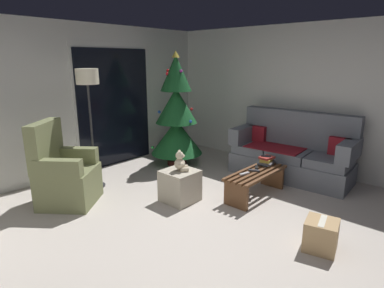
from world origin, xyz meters
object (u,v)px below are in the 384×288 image
at_px(ottoman, 180,186).
at_px(remote_graphite, 254,170).
at_px(armchair, 64,175).
at_px(remote_silver, 244,174).
at_px(teddy_bear_cream, 180,162).
at_px(couch, 292,153).
at_px(floor_lamp, 88,88).
at_px(book_stack, 266,161).
at_px(cardboard_box_taped_mid_floor, 321,235).
at_px(cell_phone, 266,156).
at_px(remote_black, 257,167).
at_px(christmas_tree, 176,116).
at_px(coffee_table, 256,180).

bearing_deg(ottoman, remote_graphite, -38.86).
xyz_separation_m(armchair, ottoman, (1.09, -1.10, -0.18)).
xyz_separation_m(remote_silver, teddy_bear_cream, (-0.61, 0.63, 0.18)).
xyz_separation_m(couch, floor_lamp, (-2.44, 2.03, 1.11)).
bearing_deg(ottoman, teddy_bear_cream, -39.89).
bearing_deg(armchair, teddy_bear_cream, -45.13).
xyz_separation_m(book_stack, cardboard_box_taped_mid_floor, (-1.07, -1.25, -0.28)).
bearing_deg(armchair, remote_graphite, -42.60).
bearing_deg(cell_phone, teddy_bear_cream, 127.86).
bearing_deg(remote_silver, teddy_bear_cream, -122.30).
distance_m(remote_silver, armchair, 2.44).
relative_size(remote_graphite, ottoman, 0.35).
distance_m(remote_black, book_stack, 0.24).
relative_size(remote_silver, ottoman, 0.35).
xyz_separation_m(christmas_tree, ottoman, (-1.11, -1.16, -0.69)).
distance_m(remote_black, cell_phone, 0.26).
xyz_separation_m(christmas_tree, floor_lamp, (-1.62, 0.16, 0.60)).
bearing_deg(coffee_table, armchair, 137.01).
bearing_deg(teddy_bear_cream, coffee_table, -39.89).
height_order(christmas_tree, cardboard_box_taped_mid_floor, christmas_tree).
bearing_deg(coffee_table, remote_silver, 164.99).
distance_m(remote_graphite, remote_silver, 0.21).
height_order(coffee_table, floor_lamp, floor_lamp).
relative_size(book_stack, cell_phone, 1.93).
relative_size(remote_graphite, armchair, 0.14).
distance_m(remote_graphite, book_stack, 0.38).
height_order(cell_phone, armchair, armchair).
relative_size(couch, cell_phone, 13.77).
bearing_deg(remote_graphite, coffee_table, -100.94).
bearing_deg(cell_phone, ottoman, 127.76).
bearing_deg(couch, cardboard_box_taped_mid_floor, -146.58).
height_order(coffee_table, ottoman, ottoman).
height_order(remote_graphite, remote_silver, same).
relative_size(remote_silver, cell_phone, 1.08).
height_order(cell_phone, teddy_bear_cream, teddy_bear_cream).
xyz_separation_m(remote_silver, floor_lamp, (-1.13, 1.96, 1.12)).
height_order(couch, christmas_tree, christmas_tree).
height_order(floor_lamp, ottoman, floor_lamp).
distance_m(book_stack, teddy_bear_cream, 1.36).
height_order(coffee_table, remote_silver, remote_silver).
xyz_separation_m(coffee_table, armchair, (-1.93, 1.80, 0.15)).
distance_m(coffee_table, teddy_bear_cream, 1.12).
bearing_deg(christmas_tree, armchair, -178.41).
bearing_deg(floor_lamp, couch, -39.75).
height_order(cell_phone, floor_lamp, floor_lamp).
xyz_separation_m(couch, armchair, (-3.03, 1.81, 0.00)).
bearing_deg(floor_lamp, armchair, -159.13).
bearing_deg(floor_lamp, remote_silver, -60.07).
relative_size(armchair, floor_lamp, 0.63).
bearing_deg(armchair, cardboard_box_taped_mid_floor, -67.84).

